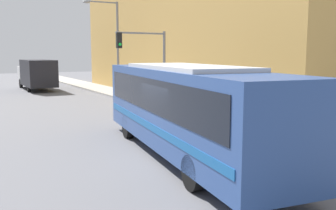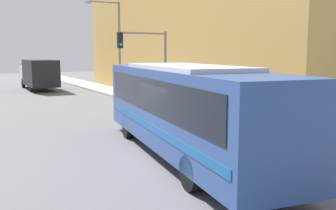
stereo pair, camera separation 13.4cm
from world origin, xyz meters
name	(u,v)px [view 1 (the left image)]	position (x,y,z in m)	size (l,w,h in m)	color
ground_plane	(174,160)	(0.00, 0.00, 0.00)	(120.00, 120.00, 0.00)	slate
sidewalk	(117,93)	(5.86, 20.00, 0.08)	(2.73, 70.00, 0.16)	#A8A399
building_facade	(184,39)	(10.23, 16.01, 4.63)	(6.00, 30.01, 9.26)	tan
city_bus	(186,104)	(0.58, 0.21, 1.79)	(4.08, 11.28, 3.11)	#2D4C8C
delivery_truck	(36,73)	(0.52, 27.18, 1.58)	(2.44, 8.19, 2.88)	black
fire_hydrant	(209,111)	(5.10, 5.22, 0.54)	(0.22, 0.29, 0.76)	#999999
traffic_light_pole	(147,55)	(4.05, 10.23, 3.40)	(3.28, 0.35, 4.67)	slate
parking_meter	(171,94)	(5.10, 9.15, 1.05)	(0.14, 0.14, 1.32)	slate
street_lamp	(113,40)	(4.96, 18.20, 4.57)	(2.89, 0.28, 7.38)	slate
pedestrian_near_corner	(190,92)	(6.43, 9.03, 1.11)	(0.34, 0.34, 1.84)	slate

